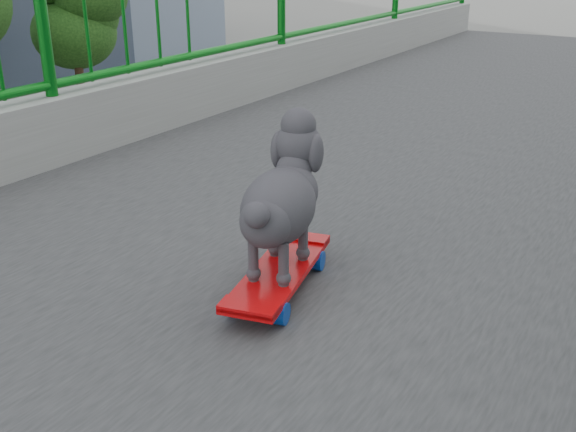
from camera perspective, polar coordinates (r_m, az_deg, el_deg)
The scene contains 3 objects.
skateboard at distance 1.96m, azimuth -0.76°, elevation -4.98°, with size 0.27×0.56×0.07m.
poodle at distance 1.89m, azimuth -0.53°, elevation 1.58°, with size 0.26×0.47×0.40m.
car_6 at distance 17.42m, azimuth -8.48°, elevation -2.44°, with size 2.61×5.66×1.57m, color #A2A2A7.
Camera 1 is at (1.11, 3.94, 7.95)m, focal length 42.00 mm.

